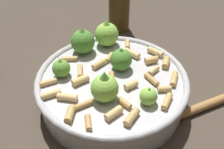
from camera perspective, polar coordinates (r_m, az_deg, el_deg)
name	(u,v)px	position (r m, az deg, el deg)	size (l,w,h in m)	color
ground_plane	(112,101)	(0.53, 0.00, -5.39)	(2.40, 2.40, 0.00)	#42382D
cooking_pan	(111,85)	(0.50, -0.19, -2.14)	(0.27, 0.27, 0.11)	#B7B7BC
wooden_spoon	(202,107)	(0.53, 18.03, -6.31)	(0.26, 0.06, 0.02)	#9E703D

